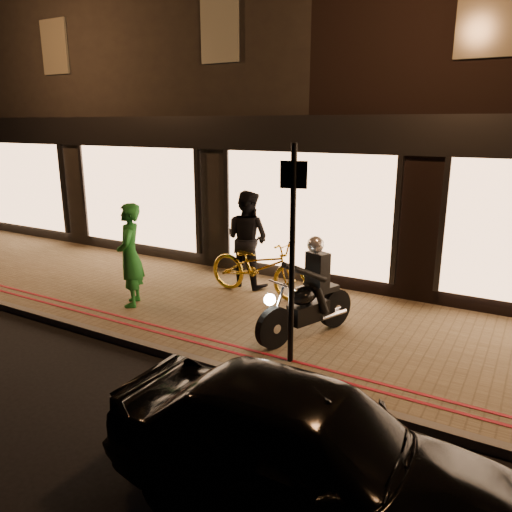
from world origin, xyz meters
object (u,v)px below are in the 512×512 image
at_px(motorcycle, 308,299).
at_px(bicycle_gold, 259,267).
at_px(parked_car, 305,449).
at_px(sign_post, 292,245).
at_px(person_green, 130,255).

bearing_deg(motorcycle, bicycle_gold, 162.87).
relative_size(motorcycle, bicycle_gold, 0.86).
distance_m(motorcycle, parked_car, 3.54).
xyz_separation_m(sign_post, bicycle_gold, (-1.77, 2.19, -1.11)).
relative_size(person_green, parked_car, 0.51).
bearing_deg(sign_post, bicycle_gold, 128.97).
xyz_separation_m(motorcycle, sign_post, (0.14, -0.90, 1.06)).
xyz_separation_m(motorcycle, parked_car, (1.44, -3.23, -0.10)).
bearing_deg(bicycle_gold, parked_car, -143.91).
relative_size(bicycle_gold, parked_car, 0.58).
distance_m(bicycle_gold, parked_car, 5.47).
bearing_deg(person_green, sign_post, 46.23).
height_order(motorcycle, person_green, person_green).
bearing_deg(bicycle_gold, motorcycle, -126.45).
height_order(bicycle_gold, person_green, person_green).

